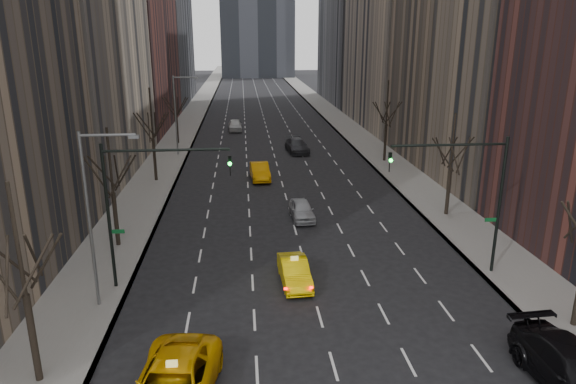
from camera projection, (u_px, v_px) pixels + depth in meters
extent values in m
cube|color=slate|center=(189.00, 121.00, 83.55)|extent=(4.50, 320.00, 0.15)
cube|color=slate|center=(338.00, 119.00, 85.62)|extent=(4.50, 320.00, 0.15)
cylinder|color=black|center=(33.00, 338.00, 20.12)|extent=(0.28, 0.28, 3.78)
cylinder|color=black|center=(17.00, 240.00, 18.91)|extent=(0.16, 0.16, 4.50)
cylinder|color=black|center=(34.00, 256.00, 20.03)|extent=(0.42, 1.80, 2.52)
cylinder|color=black|center=(46.00, 261.00, 19.56)|extent=(1.74, 0.72, 2.52)
cylinder|color=black|center=(33.00, 271.00, 18.74)|extent=(1.46, 1.25, 2.52)
cylinder|color=black|center=(7.00, 276.00, 18.39)|extent=(0.42, 1.80, 2.52)
cylinder|color=black|center=(9.00, 260.00, 19.68)|extent=(1.46, 1.25, 2.52)
cylinder|color=black|center=(116.00, 219.00, 33.49)|extent=(0.28, 0.28, 3.57)
cylinder|color=black|center=(110.00, 161.00, 32.35)|extent=(0.16, 0.16, 4.25)
cylinder|color=black|center=(117.00, 171.00, 33.43)|extent=(0.42, 1.80, 2.52)
cylinder|color=black|center=(125.00, 173.00, 32.96)|extent=(1.74, 0.72, 2.52)
cylinder|color=black|center=(120.00, 177.00, 32.14)|extent=(1.46, 1.25, 2.52)
cylinder|color=black|center=(106.00, 178.00, 31.79)|extent=(0.42, 1.80, 2.52)
cylinder|color=black|center=(97.00, 176.00, 32.26)|extent=(1.74, 0.72, 2.52)
cylinder|color=black|center=(103.00, 173.00, 33.08)|extent=(1.46, 1.25, 2.52)
cylinder|color=black|center=(155.00, 160.00, 48.67)|extent=(0.28, 0.28, 3.99)
cylinder|color=black|center=(151.00, 114.00, 47.39)|extent=(0.16, 0.16, 4.75)
cylinder|color=black|center=(155.00, 124.00, 48.55)|extent=(0.42, 1.80, 2.52)
cylinder|color=black|center=(161.00, 125.00, 48.08)|extent=(1.74, 0.72, 2.52)
cylinder|color=black|center=(158.00, 127.00, 47.26)|extent=(1.46, 1.25, 2.52)
cylinder|color=black|center=(149.00, 127.00, 46.91)|extent=(0.42, 1.80, 2.52)
cylinder|color=black|center=(143.00, 127.00, 47.38)|extent=(1.74, 0.72, 2.52)
cylinder|color=black|center=(146.00, 125.00, 48.20)|extent=(1.46, 1.25, 2.52)
cylinder|color=black|center=(177.00, 130.00, 65.91)|extent=(0.28, 0.28, 3.36)
cylinder|color=black|center=(175.00, 101.00, 64.84)|extent=(0.16, 0.16, 4.00)
cylinder|color=black|center=(178.00, 106.00, 65.88)|extent=(0.42, 1.80, 2.52)
cylinder|color=black|center=(183.00, 107.00, 65.41)|extent=(1.74, 0.72, 2.52)
cylinder|color=black|center=(181.00, 108.00, 64.59)|extent=(1.46, 1.25, 2.52)
cylinder|color=black|center=(174.00, 108.00, 64.24)|extent=(0.42, 1.80, 2.52)
cylinder|color=black|center=(169.00, 107.00, 64.71)|extent=(1.74, 0.72, 2.52)
cylinder|color=black|center=(171.00, 107.00, 65.53)|extent=(1.46, 1.25, 2.52)
cylinder|color=black|center=(570.00, 223.00, 23.61)|extent=(1.46, 1.25, 2.52)
cylinder|color=black|center=(448.00, 192.00, 39.32)|extent=(0.28, 0.28, 3.57)
cylinder|color=black|center=(453.00, 142.00, 38.18)|extent=(0.16, 0.16, 4.25)
cylinder|color=black|center=(449.00, 151.00, 39.26)|extent=(0.42, 1.80, 2.52)
cylinder|color=black|center=(461.00, 152.00, 38.79)|extent=(1.74, 0.72, 2.52)
cylinder|color=black|center=(463.00, 155.00, 37.97)|extent=(1.46, 1.25, 2.52)
cylinder|color=black|center=(454.00, 156.00, 37.62)|extent=(0.42, 1.80, 2.52)
cylinder|color=black|center=(443.00, 155.00, 38.09)|extent=(1.74, 0.72, 2.52)
cylinder|color=black|center=(441.00, 152.00, 38.91)|extent=(1.46, 1.25, 2.52)
cylinder|color=black|center=(385.00, 143.00, 56.41)|extent=(0.28, 0.28, 3.99)
cylinder|color=black|center=(387.00, 103.00, 55.14)|extent=(0.16, 0.16, 4.75)
cylinder|color=black|center=(386.00, 112.00, 56.29)|extent=(0.42, 1.80, 2.52)
cylinder|color=black|center=(393.00, 113.00, 55.82)|extent=(1.74, 0.72, 2.52)
cylinder|color=black|center=(394.00, 114.00, 55.00)|extent=(1.46, 1.25, 2.52)
cylinder|color=black|center=(388.00, 114.00, 54.65)|extent=(0.42, 1.80, 2.52)
cylinder|color=black|center=(380.00, 114.00, 55.12)|extent=(1.74, 0.72, 2.52)
cylinder|color=black|center=(380.00, 113.00, 55.94)|extent=(1.46, 1.25, 2.52)
cylinder|color=black|center=(109.00, 218.00, 27.22)|extent=(0.18, 0.18, 8.00)
cylinder|color=black|center=(166.00, 150.00, 26.45)|extent=(6.50, 0.14, 0.14)
imported|color=black|center=(230.00, 166.00, 26.99)|extent=(0.18, 0.22, 1.10)
sphere|color=#0CFF33|center=(230.00, 164.00, 26.77)|extent=(0.20, 0.20, 0.20)
cube|color=#0C5926|center=(118.00, 231.00, 27.49)|extent=(0.70, 0.04, 0.22)
cylinder|color=black|center=(499.00, 206.00, 29.05)|extent=(0.18, 0.18, 8.00)
cylinder|color=black|center=(450.00, 145.00, 27.72)|extent=(6.50, 0.14, 0.14)
imported|color=black|center=(390.00, 162.00, 27.71)|extent=(0.18, 0.22, 1.10)
sphere|color=#0CFF33|center=(391.00, 160.00, 27.50)|extent=(0.20, 0.20, 0.20)
cube|color=#0C5926|center=(491.00, 220.00, 29.25)|extent=(0.70, 0.04, 0.22)
cylinder|color=slate|center=(89.00, 222.00, 25.14)|extent=(0.16, 0.16, 9.00)
cylinder|color=slate|center=(108.00, 135.00, 23.99)|extent=(2.60, 0.14, 0.14)
cube|color=slate|center=(134.00, 137.00, 24.12)|extent=(0.50, 0.22, 0.15)
cylinder|color=slate|center=(176.00, 116.00, 58.49)|extent=(0.16, 0.16, 9.00)
cylinder|color=slate|center=(185.00, 77.00, 57.34)|extent=(2.60, 0.14, 0.14)
cube|color=slate|center=(196.00, 78.00, 57.47)|extent=(0.50, 0.22, 0.15)
imported|color=yellow|center=(294.00, 272.00, 28.81)|extent=(1.74, 4.36, 1.41)
imported|color=#A4A6AC|center=(302.00, 210.00, 39.05)|extent=(1.89, 4.22, 1.41)
imported|color=black|center=(574.00, 372.00, 19.90)|extent=(2.94, 6.45, 1.83)
imported|color=orange|center=(260.00, 171.00, 49.82)|extent=(2.00, 4.97, 1.61)
imported|color=#2B2C30|center=(297.00, 146.00, 61.40)|extent=(2.84, 5.72, 1.60)
imported|color=silver|center=(235.00, 125.00, 75.30)|extent=(2.10, 4.94, 1.66)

